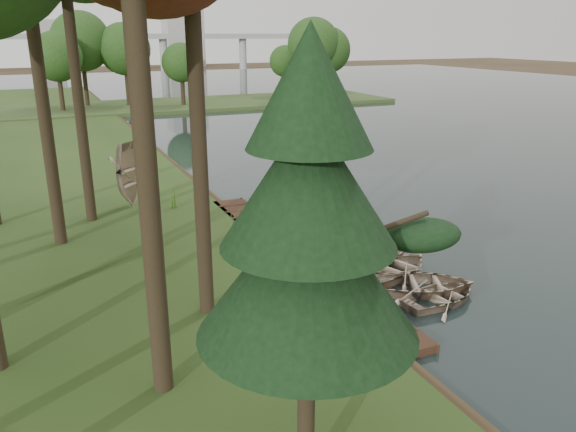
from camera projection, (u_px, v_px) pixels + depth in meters
name	position (u px, v px, depth m)	size (l,w,h in m)	color
ground	(328.00, 253.00, 22.83)	(300.00, 300.00, 0.00)	#3D2F1D
water	(511.00, 130.00, 51.91)	(130.00, 200.00, 0.05)	black
boardwalk	(292.00, 255.00, 22.15)	(1.60, 16.00, 0.30)	#352014
peninsula	(193.00, 104.00, 69.22)	(50.00, 14.00, 0.45)	#364A21
far_trees	(163.00, 52.00, 66.00)	(45.60, 5.60, 8.80)	black
bridge	(130.00, 40.00, 129.45)	(95.90, 4.00, 8.60)	#A5A5A0
building_a	(183.00, 32.00, 153.13)	(10.00, 8.00, 18.00)	#A5A5A0
building_b	(45.00, 44.00, 144.67)	(8.00, 8.00, 12.00)	#A5A5A0
rowboat_0	(442.00, 294.00, 18.39)	(2.14, 3.00, 0.62)	tan
rowboat_1	(422.00, 282.00, 19.10)	(2.59, 3.63, 0.75)	tan
rowboat_2	(396.00, 266.00, 20.45)	(2.47, 3.46, 0.72)	tan
rowboat_3	(368.00, 255.00, 21.43)	(2.63, 3.68, 0.76)	tan
rowboat_4	(354.00, 242.00, 22.76)	(2.69, 3.77, 0.78)	tan
rowboat_5	(328.00, 230.00, 24.10)	(2.76, 3.87, 0.80)	tan
rowboat_6	(327.00, 222.00, 25.35)	(2.21, 3.10, 0.64)	#276E5B
rowboat_7	(303.00, 213.00, 26.36)	(2.80, 3.92, 0.81)	tan
rowboat_8	(297.00, 203.00, 28.05)	(2.59, 3.63, 0.75)	tan
rowboat_9	(287.00, 197.00, 29.07)	(2.68, 3.76, 0.78)	tan
stored_rowboat	(131.00, 201.00, 27.72)	(2.32, 3.25, 0.67)	tan
pine_tree	(308.00, 220.00, 9.04)	(3.80, 3.80, 8.38)	black
reeds_0	(259.00, 258.00, 20.00)	(0.60, 0.60, 1.14)	#3F661E
reeds_1	(233.00, 243.00, 21.66)	(0.60, 0.60, 0.98)	#3F661E
reeds_2	(236.00, 219.00, 24.61)	(0.60, 0.60, 0.90)	#3F661E
reeds_3	(172.00, 196.00, 27.69)	(0.60, 0.60, 1.09)	#3F661E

